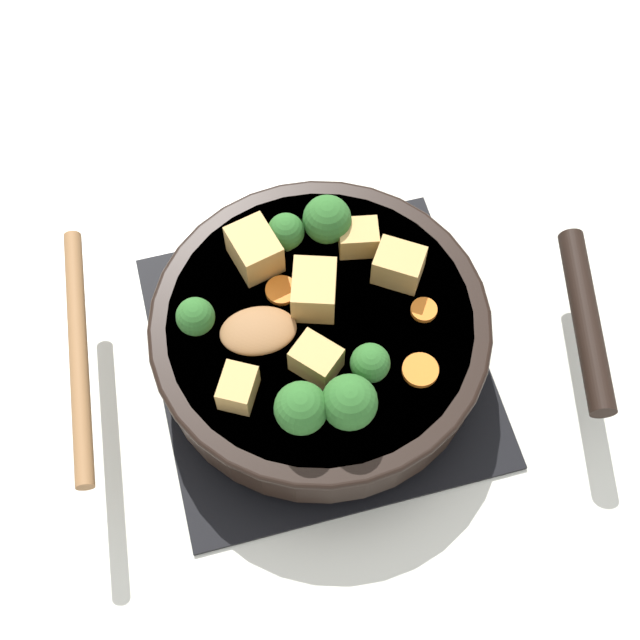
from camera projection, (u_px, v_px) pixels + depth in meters
The scene contains 19 objects.
ground_plane at pixel (320, 360), 0.87m from camera, with size 2.40×2.40×0.00m, color silver.
front_burner_grate at pixel (320, 354), 0.86m from camera, with size 0.31×0.31×0.03m.
skillet_pan at pixel (323, 333), 0.81m from camera, with size 0.42×0.31×0.06m.
wooden_spoon at pixel (155, 341), 0.77m from camera, with size 0.21×0.24×0.02m.
tofu_cube_center_large at pixel (238, 388), 0.75m from camera, with size 0.04×0.03×0.03m, color tan.
tofu_cube_near_handle at pixel (254, 250), 0.80m from camera, with size 0.05×0.04×0.04m, color tan.
tofu_cube_east_chunk at pixel (399, 265), 0.80m from camera, with size 0.04×0.03×0.03m, color tan.
tofu_cube_west_chunk at pixel (316, 289), 0.78m from camera, with size 0.05×0.04×0.04m, color tan.
tofu_cube_back_piece at pixel (316, 359), 0.76m from camera, with size 0.04×0.03×0.03m, color tan.
tofu_cube_front_piece at pixel (358, 238), 0.81m from camera, with size 0.04×0.03×0.03m, color tan.
broccoli_floret_near_spoon at pixel (286, 232), 0.81m from camera, with size 0.03×0.03×0.04m.
broccoli_floret_center_top at pixel (327, 220), 0.81m from camera, with size 0.04×0.04×0.05m.
broccoli_floret_east_rim at pixel (370, 363), 0.75m from camera, with size 0.03×0.03×0.04m.
broccoli_floret_west_rim at pixel (196, 317), 0.77m from camera, with size 0.03×0.03×0.04m.
broccoli_floret_north_edge at pixel (346, 403), 0.72m from camera, with size 0.05×0.05×0.05m.
broccoli_floret_south_cluster at pixel (301, 408), 0.72m from camera, with size 0.04×0.04×0.05m.
carrot_slice_orange_thin at pixel (424, 310), 0.79m from camera, with size 0.02×0.02×0.01m, color orange.
carrot_slice_near_center at pixel (281, 290), 0.80m from camera, with size 0.03×0.03×0.01m, color orange.
carrot_slice_edge_slice at pixel (420, 370), 0.77m from camera, with size 0.03×0.03×0.01m, color orange.
Camera 1 is at (-0.09, -0.35, 0.79)m, focal length 50.00 mm.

